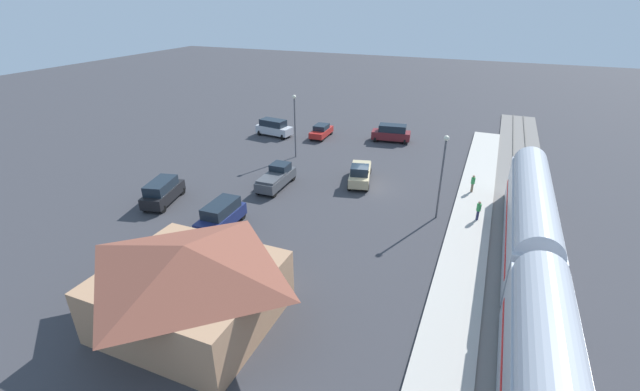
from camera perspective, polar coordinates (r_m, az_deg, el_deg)
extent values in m
plane|color=#38383D|center=(42.05, 6.53, 1.09)|extent=(200.00, 200.00, 0.00)
cube|color=slate|center=(40.92, 25.65, -2.01)|extent=(4.80, 70.00, 0.18)
cube|color=#59544C|center=(40.93, 26.68, -1.99)|extent=(0.10, 70.00, 0.12)
cube|color=#59544C|center=(40.80, 24.70, -1.66)|extent=(0.10, 70.00, 0.12)
cube|color=#B7B2A8|center=(40.72, 20.13, -1.01)|extent=(3.20, 46.00, 0.30)
cube|color=#ADB2BC|center=(34.97, 26.41, -2.97)|extent=(2.90, 17.33, 3.70)
cube|color=red|center=(34.98, 23.96, -3.02)|extent=(0.04, 15.94, 0.36)
cylinder|color=#ADB2BC|center=(34.25, 26.97, -0.39)|extent=(2.75, 16.63, 2.76)
cube|color=tan|center=(25.85, -17.03, -12.82)|extent=(9.07, 8.14, 3.39)
pyramid|color=brown|center=(24.41, -17.78, -8.14)|extent=(9.87, 8.94, 1.66)
cube|color=#4C3323|center=(28.78, -11.79, -9.38)|extent=(1.10, 0.08, 2.10)
cylinder|color=#23284C|center=(37.38, 20.58, -2.51)|extent=(0.22, 0.22, 0.85)
cylinder|color=green|center=(37.06, 20.75, -1.51)|extent=(0.36, 0.36, 0.62)
sphere|color=tan|center=(36.88, 20.85, -0.91)|extent=(0.24, 0.24, 0.24)
cylinder|color=brown|center=(42.52, 19.92, 1.01)|extent=(0.22, 0.22, 0.85)
cylinder|color=green|center=(42.24, 20.06, 1.91)|extent=(0.36, 0.36, 0.62)
sphere|color=tan|center=(42.08, 20.15, 2.45)|extent=(0.24, 0.24, 0.24)
cube|color=silver|center=(57.89, -6.22, 8.86)|extent=(5.11, 2.57, 1.00)
cube|color=#19232D|center=(57.72, -6.39, 9.78)|extent=(3.62, 2.15, 0.88)
cylinder|color=black|center=(57.65, -4.14, 8.36)|extent=(0.22, 0.68, 0.68)
cylinder|color=black|center=(56.30, -5.12, 7.90)|extent=(0.22, 0.68, 0.68)
cylinder|color=black|center=(59.78, -7.21, 8.85)|extent=(0.22, 0.68, 0.68)
cylinder|color=black|center=(58.48, -8.22, 8.41)|extent=(0.22, 0.68, 0.68)
cube|color=#47494F|center=(41.73, -5.98, 2.19)|extent=(2.08, 5.44, 0.92)
cube|color=#19232D|center=(42.24, -5.40, 3.80)|extent=(1.76, 1.77, 0.84)
cylinder|color=black|center=(44.03, -5.69, 2.83)|extent=(0.22, 0.76, 0.76)
cylinder|color=black|center=(43.33, -3.65, 2.52)|extent=(0.22, 0.76, 0.76)
cylinder|color=black|center=(40.58, -8.40, 0.64)|extent=(0.22, 0.76, 0.76)
cylinder|color=black|center=(39.82, -6.24, 0.26)|extent=(0.22, 0.76, 0.76)
cube|color=#47494F|center=(40.75, -6.61, 2.42)|extent=(1.93, 3.01, 0.20)
cube|color=#C6B284|center=(42.83, 5.45, 2.84)|extent=(3.18, 5.71, 0.92)
cube|color=#19232D|center=(41.55, 5.40, 3.42)|extent=(2.08, 2.09, 0.84)
cylinder|color=black|center=(41.01, 6.41, 1.03)|extent=(0.22, 0.76, 0.76)
cylinder|color=black|center=(41.10, 4.02, 1.19)|extent=(0.22, 0.76, 0.76)
cylinder|color=black|center=(44.96, 6.72, 3.27)|extent=(0.22, 0.76, 0.76)
cylinder|color=black|center=(45.04, 4.53, 3.41)|extent=(0.22, 0.76, 0.76)
cube|color=#C6B284|center=(43.50, 5.57, 3.99)|extent=(2.51, 3.33, 0.20)
cube|color=red|center=(56.91, 0.18, 8.59)|extent=(1.92, 4.53, 0.76)
cube|color=#19232D|center=(56.71, 0.18, 9.27)|extent=(1.66, 2.19, 0.64)
cylinder|color=black|center=(55.23, 0.31, 7.65)|extent=(0.22, 0.68, 0.68)
cylinder|color=black|center=(55.80, -1.24, 7.83)|extent=(0.22, 0.68, 0.68)
cylinder|color=black|center=(58.27, 1.54, 8.60)|extent=(0.22, 0.68, 0.68)
cylinder|color=black|center=(58.81, 0.06, 8.77)|extent=(0.22, 0.68, 0.68)
cube|color=navy|center=(35.14, -13.27, -3.09)|extent=(2.13, 4.97, 1.00)
cube|color=#19232D|center=(34.82, -13.29, -1.63)|extent=(1.85, 3.49, 0.88)
cylinder|color=black|center=(33.59, -13.69, -5.54)|extent=(0.22, 0.68, 0.68)
cylinder|color=black|center=(34.51, -16.08, -4.96)|extent=(0.22, 0.68, 0.68)
cylinder|color=black|center=(36.34, -10.44, -2.70)|extent=(0.22, 0.68, 0.68)
cylinder|color=black|center=(37.18, -12.73, -2.24)|extent=(0.22, 0.68, 0.68)
cube|color=maroon|center=(56.00, 9.60, 8.08)|extent=(5.12, 2.62, 1.00)
cube|color=#19232D|center=(55.72, 9.82, 8.99)|extent=(3.64, 2.18, 0.88)
cylinder|color=black|center=(55.51, 7.50, 7.53)|extent=(0.22, 0.68, 0.68)
cylinder|color=black|center=(57.14, 7.74, 8.03)|extent=(0.22, 0.68, 0.68)
cylinder|color=black|center=(55.21, 11.44, 7.13)|extent=(0.22, 0.68, 0.68)
cylinder|color=black|center=(56.85, 11.57, 7.65)|extent=(0.22, 0.68, 0.68)
cube|color=black|center=(40.96, -20.48, 0.16)|extent=(3.06, 5.22, 1.00)
cube|color=#19232D|center=(40.47, -20.78, 1.27)|extent=(2.49, 3.74, 0.88)
cylinder|color=black|center=(43.05, -20.23, 0.70)|extent=(0.22, 0.68, 0.68)
cylinder|color=black|center=(42.27, -18.18, 0.55)|extent=(0.22, 0.68, 0.68)
cylinder|color=black|center=(40.13, -22.70, -1.56)|extent=(0.22, 0.68, 0.68)
cylinder|color=black|center=(39.28, -20.55, -1.76)|extent=(0.22, 0.68, 0.68)
cylinder|color=#515156|center=(36.05, 16.06, 1.95)|extent=(0.16, 0.16, 6.92)
sphere|color=#EAE5C6|center=(34.82, 16.78, 7.45)|extent=(0.44, 0.44, 0.44)
cylinder|color=#515156|center=(48.90, -3.41, 9.05)|extent=(0.16, 0.16, 6.90)
sphere|color=#EAE5C6|center=(48.01, -3.53, 13.21)|extent=(0.44, 0.44, 0.44)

